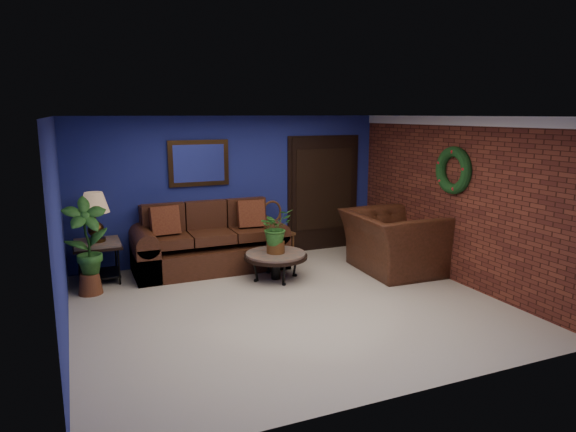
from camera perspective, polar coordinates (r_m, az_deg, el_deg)
name	(u,v)px	position (r m, az deg, el deg)	size (l,w,h in m)	color
floor	(289,305)	(7.03, 0.16, -9.83)	(5.50, 5.50, 0.00)	beige
wall_back	(233,189)	(9.00, -6.12, 3.04)	(5.50, 0.04, 2.50)	navy
wall_left	(59,233)	(6.16, -24.06, -1.72)	(0.04, 5.00, 2.50)	navy
wall_right_brick	(457,200)	(8.15, 18.25, 1.67)	(0.04, 5.00, 2.50)	maroon
ceiling	(290,116)	(6.55, 0.17, 11.01)	(5.50, 5.00, 0.02)	silver
crown_molding	(460,121)	(8.03, 18.61, 9.99)	(0.03, 5.00, 0.14)	white
wall_mirror	(199,163)	(8.75, -9.89, 5.81)	(1.02, 0.06, 0.77)	#3F2710
closet_door	(323,194)	(9.65, 3.95, 2.44)	(1.44, 0.06, 2.18)	black
wreath	(453,170)	(8.09, 17.89, 4.85)	(0.72, 0.72, 0.16)	black
sofa	(209,247)	(8.64, -8.80, -3.38)	(2.46, 1.06, 1.11)	#4B2215
coffee_table	(276,256)	(7.96, -1.38, -4.51)	(0.98, 0.98, 0.42)	#544E49
end_table	(98,251)	(8.34, -20.40, -3.64)	(0.69, 0.69, 0.63)	#544E49
table_lamp	(95,211)	(8.21, -20.69, 0.53)	(0.44, 0.44, 0.72)	#3F2710
side_chair	(276,227)	(8.98, -1.39, -1.22)	(0.53, 0.53, 1.04)	brown
armchair	(393,242)	(8.51, 11.56, -2.84)	(1.50, 1.31, 0.97)	#4B2215
coffee_plant	(276,229)	(7.86, -1.40, -1.47)	(0.61, 0.56, 0.69)	brown
floor_plant	(364,232)	(9.62, 8.49, -1.78)	(0.35, 0.29, 0.74)	brown
tall_plant	(87,243)	(7.75, -21.43, -2.80)	(0.66, 0.49, 1.40)	brown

